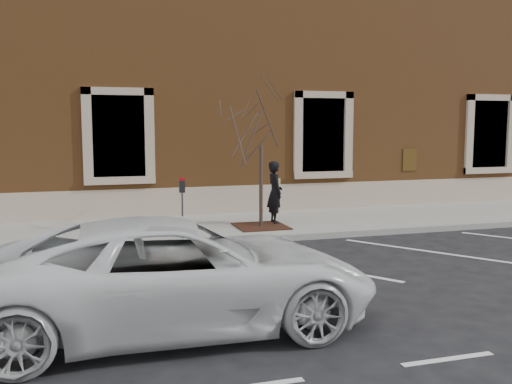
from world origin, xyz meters
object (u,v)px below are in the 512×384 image
object	(u,v)px
man	(275,193)
parking_meter	(182,196)
sapling	(261,124)
white_truck	(177,274)

from	to	relation	value
man	parking_meter	xyz separation A→B (m)	(-2.61, -1.19, 0.14)
man	sapling	xyz separation A→B (m)	(-0.48, -0.34, 1.77)
man	parking_meter	distance (m)	2.87
man	sapling	bearing A→B (deg)	125.73
white_truck	sapling	bearing A→B (deg)	-25.90
man	white_truck	size ratio (longest dim) A/B	0.31
parking_meter	white_truck	distance (m)	5.40
white_truck	parking_meter	bearing A→B (deg)	-9.53
man	parking_meter	size ratio (longest dim) A/B	1.18
man	white_truck	bearing A→B (deg)	151.61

